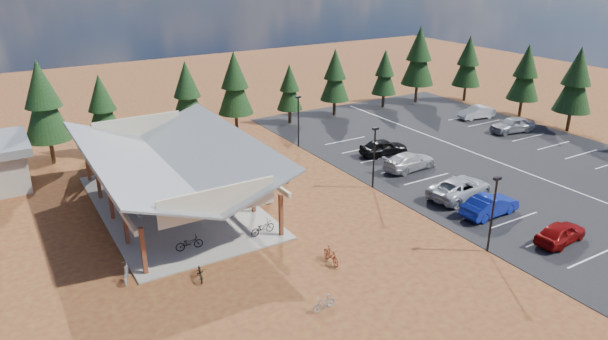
{
  "coord_description": "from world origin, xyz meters",
  "views": [
    {
      "loc": [
        -20.8,
        -30.04,
        17.67
      ],
      "look_at": [
        -0.01,
        4.59,
        1.68
      ],
      "focal_mm": 32.0,
      "sensor_mm": 36.0,
      "label": 1
    }
  ],
  "objects_px": {
    "bike_1": "(147,209)",
    "car_4": "(384,147)",
    "bike_5": "(227,212)",
    "bike_0": "(189,243)",
    "bike_13": "(324,303)",
    "car_8": "(512,125)",
    "trash_bin_0": "(254,198)",
    "bike_14": "(282,176)",
    "car_2": "(460,188)",
    "bike_4": "(262,228)",
    "bike_2": "(135,204)",
    "bike_6": "(208,178)",
    "car_0": "(561,233)",
    "bike_3": "(116,182)",
    "car_3": "(410,161)",
    "lamp_post_1": "(374,153)",
    "car_9": "(477,112)",
    "bike_8": "(200,272)",
    "lamp_post_2": "(298,118)",
    "car_1": "(490,205)",
    "bike_11": "(331,255)",
    "trash_bin_1": "(268,198)",
    "lamp_post_0": "(493,209)",
    "bike_9": "(126,272)",
    "bike_7": "(180,160)"
  },
  "relations": [
    {
      "from": "bike_6",
      "to": "car_0",
      "type": "bearing_deg",
      "value": -129.96
    },
    {
      "from": "bike_13",
      "to": "car_3",
      "type": "relative_size",
      "value": 0.28
    },
    {
      "from": "bike_14",
      "to": "car_3",
      "type": "height_order",
      "value": "car_3"
    },
    {
      "from": "bike_13",
      "to": "car_0",
      "type": "distance_m",
      "value": 17.4
    },
    {
      "from": "bike_1",
      "to": "car_4",
      "type": "height_order",
      "value": "car_4"
    },
    {
      "from": "bike_2",
      "to": "bike_11",
      "type": "xyz_separation_m",
      "value": [
        8.35,
        -13.71,
        0.04
      ]
    },
    {
      "from": "bike_14",
      "to": "lamp_post_1",
      "type": "bearing_deg",
      "value": -53.49
    },
    {
      "from": "trash_bin_1",
      "to": "car_0",
      "type": "height_order",
      "value": "car_0"
    },
    {
      "from": "trash_bin_0",
      "to": "car_9",
      "type": "bearing_deg",
      "value": 13.27
    },
    {
      "from": "bike_0",
      "to": "bike_14",
      "type": "bearing_deg",
      "value": -50.95
    },
    {
      "from": "lamp_post_2",
      "to": "bike_11",
      "type": "bearing_deg",
      "value": -115.23
    },
    {
      "from": "trash_bin_0",
      "to": "bike_14",
      "type": "height_order",
      "value": "bike_14"
    },
    {
      "from": "bike_2",
      "to": "car_9",
      "type": "relative_size",
      "value": 0.34
    },
    {
      "from": "car_0",
      "to": "car_4",
      "type": "distance_m",
      "value": 19.29
    },
    {
      "from": "bike_6",
      "to": "car_4",
      "type": "distance_m",
      "value": 17.06
    },
    {
      "from": "car_2",
      "to": "car_3",
      "type": "relative_size",
      "value": 1.11
    },
    {
      "from": "bike_2",
      "to": "bike_8",
      "type": "distance_m",
      "value": 11.27
    },
    {
      "from": "lamp_post_0",
      "to": "bike_6",
      "type": "bearing_deg",
      "value": 120.2
    },
    {
      "from": "trash_bin_1",
      "to": "lamp_post_1",
      "type": "bearing_deg",
      "value": -11.32
    },
    {
      "from": "lamp_post_1",
      "to": "bike_2",
      "type": "bearing_deg",
      "value": 162.22
    },
    {
      "from": "bike_2",
      "to": "bike_4",
      "type": "bearing_deg",
      "value": -153.44
    },
    {
      "from": "bike_0",
      "to": "bike_2",
      "type": "relative_size",
      "value": 1.16
    },
    {
      "from": "lamp_post_1",
      "to": "bike_9",
      "type": "xyz_separation_m",
      "value": [
        -20.72,
        -3.44,
        -2.45
      ]
    },
    {
      "from": "lamp_post_2",
      "to": "bike_5",
      "type": "relative_size",
      "value": 3.3
    },
    {
      "from": "bike_4",
      "to": "bike_6",
      "type": "relative_size",
      "value": 1.07
    },
    {
      "from": "lamp_post_1",
      "to": "bike_13",
      "type": "height_order",
      "value": "lamp_post_1"
    },
    {
      "from": "lamp_post_0",
      "to": "car_2",
      "type": "xyz_separation_m",
      "value": [
        4.59,
        6.9,
        -2.13
      ]
    },
    {
      "from": "bike_2",
      "to": "bike_13",
      "type": "xyz_separation_m",
      "value": [
        5.39,
        -17.53,
        -0.06
      ]
    },
    {
      "from": "lamp_post_1",
      "to": "car_8",
      "type": "xyz_separation_m",
      "value": [
        21.98,
        4.17,
        -2.11
      ]
    },
    {
      "from": "bike_3",
      "to": "car_8",
      "type": "bearing_deg",
      "value": -81.76
    },
    {
      "from": "lamp_post_1",
      "to": "car_0",
      "type": "distance_m",
      "value": 14.71
    },
    {
      "from": "bike_0",
      "to": "car_1",
      "type": "relative_size",
      "value": 0.37
    },
    {
      "from": "bike_0",
      "to": "bike_11",
      "type": "distance_m",
      "value": 9.15
    },
    {
      "from": "bike_5",
      "to": "bike_0",
      "type": "bearing_deg",
      "value": 124.41
    },
    {
      "from": "car_0",
      "to": "car_8",
      "type": "xyz_separation_m",
      "value": [
        17.07,
        17.85,
        0.12
      ]
    },
    {
      "from": "lamp_post_0",
      "to": "bike_11",
      "type": "height_order",
      "value": "lamp_post_0"
    },
    {
      "from": "bike_4",
      "to": "car_0",
      "type": "distance_m",
      "value": 19.72
    },
    {
      "from": "lamp_post_2",
      "to": "bike_3",
      "type": "distance_m",
      "value": 18.21
    },
    {
      "from": "car_2",
      "to": "bike_8",
      "type": "bearing_deg",
      "value": 83.67
    },
    {
      "from": "trash_bin_1",
      "to": "bike_4",
      "type": "xyz_separation_m",
      "value": [
        -2.72,
        -4.43,
        0.14
      ]
    },
    {
      "from": "bike_13",
      "to": "car_1",
      "type": "height_order",
      "value": "car_1"
    },
    {
      "from": "car_2",
      "to": "bike_14",
      "type": "bearing_deg",
      "value": 38.56
    },
    {
      "from": "bike_6",
      "to": "bike_11",
      "type": "height_order",
      "value": "bike_11"
    },
    {
      "from": "bike_13",
      "to": "car_8",
      "type": "height_order",
      "value": "car_8"
    },
    {
      "from": "lamp_post_2",
      "to": "bike_13",
      "type": "xyz_separation_m",
      "value": [
        -12.39,
        -23.83,
        -2.53
      ]
    },
    {
      "from": "bike_5",
      "to": "trash_bin_0",
      "type": "bearing_deg",
      "value": -67.07
    },
    {
      "from": "bike_13",
      "to": "car_8",
      "type": "distance_m",
      "value": 37.91
    },
    {
      "from": "bike_3",
      "to": "car_2",
      "type": "xyz_separation_m",
      "value": [
        22.59,
        -15.81,
        0.3
      ]
    },
    {
      "from": "bike_4",
      "to": "bike_5",
      "type": "relative_size",
      "value": 1.19
    },
    {
      "from": "car_3",
      "to": "bike_7",
      "type": "bearing_deg",
      "value": 52.56
    }
  ]
}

